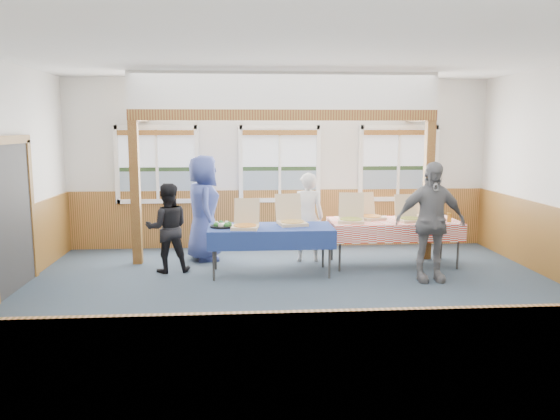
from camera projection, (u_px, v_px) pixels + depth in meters
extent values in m
plane|color=#273540|center=(299.00, 303.00, 7.19)|extent=(8.00, 8.00, 0.00)
plane|color=white|center=(300.00, 53.00, 6.71)|extent=(8.00, 8.00, 0.00)
plane|color=silver|center=(280.00, 164.00, 10.40)|extent=(8.00, 0.00, 8.00)
plane|color=silver|center=(359.00, 236.00, 3.50)|extent=(8.00, 0.00, 8.00)
cube|color=brown|center=(280.00, 218.00, 10.53)|extent=(7.98, 0.05, 1.10)
cube|color=brown|center=(354.00, 388.00, 3.68)|extent=(7.98, 0.05, 1.10)
cube|color=#2D2D2D|center=(11.00, 217.00, 7.63)|extent=(0.06, 1.30, 2.10)
cube|color=white|center=(158.00, 201.00, 10.28)|extent=(1.52, 0.05, 0.08)
cube|color=white|center=(156.00, 127.00, 10.07)|extent=(1.52, 0.05, 0.08)
cube|color=white|center=(117.00, 165.00, 10.12)|extent=(0.08, 0.05, 1.46)
cube|color=white|center=(197.00, 164.00, 10.23)|extent=(0.08, 0.05, 1.46)
cube|color=white|center=(157.00, 165.00, 10.17)|extent=(0.05, 0.05, 1.30)
cube|color=slate|center=(158.00, 185.00, 10.27)|extent=(1.40, 0.02, 0.52)
cube|color=#22381C|center=(157.00, 169.00, 10.23)|extent=(1.40, 0.02, 0.08)
cube|color=#B1B7BF|center=(157.00, 148.00, 10.17)|extent=(1.40, 0.02, 0.70)
cube|color=brown|center=(156.00, 133.00, 10.07)|extent=(1.40, 0.07, 0.10)
cube|color=white|center=(280.00, 200.00, 10.44)|extent=(1.52, 0.05, 0.08)
cube|color=white|center=(280.00, 127.00, 10.24)|extent=(1.52, 0.05, 0.08)
cube|color=white|center=(241.00, 164.00, 10.29)|extent=(0.08, 0.05, 1.46)
cube|color=white|center=(318.00, 164.00, 10.39)|extent=(0.08, 0.05, 1.46)
cube|color=white|center=(280.00, 164.00, 10.34)|extent=(0.05, 0.05, 1.30)
cube|color=slate|center=(280.00, 184.00, 10.44)|extent=(1.40, 0.02, 0.52)
cube|color=#22381C|center=(280.00, 169.00, 10.39)|extent=(1.40, 0.02, 0.08)
cube|color=#B1B7BF|center=(280.00, 148.00, 10.34)|extent=(1.40, 0.02, 0.70)
cube|color=brown|center=(280.00, 133.00, 10.23)|extent=(1.40, 0.07, 0.10)
cube|color=white|center=(397.00, 199.00, 10.61)|extent=(1.52, 0.05, 0.08)
cube|color=white|center=(400.00, 127.00, 10.40)|extent=(1.52, 0.05, 0.08)
cube|color=white|center=(361.00, 164.00, 10.45)|extent=(0.08, 0.05, 1.46)
cube|color=white|center=(436.00, 163.00, 10.56)|extent=(0.08, 0.05, 1.46)
cube|color=white|center=(399.00, 163.00, 10.51)|extent=(0.05, 0.05, 1.30)
cube|color=slate|center=(397.00, 183.00, 10.61)|extent=(1.40, 0.02, 0.52)
cube|color=#22381C|center=(398.00, 168.00, 10.56)|extent=(1.40, 0.02, 0.08)
cube|color=#B1B7BF|center=(398.00, 148.00, 10.50)|extent=(1.40, 0.02, 0.70)
cube|color=brown|center=(400.00, 133.00, 10.40)|extent=(1.40, 0.07, 0.10)
cube|color=#5F2A15|center=(135.00, 193.00, 9.10)|extent=(0.15, 0.15, 2.40)
cube|color=#5F2A15|center=(428.00, 191.00, 9.46)|extent=(0.15, 0.15, 2.40)
cube|color=#5F2A15|center=(285.00, 115.00, 9.08)|extent=(5.15, 0.18, 0.18)
cylinder|color=#2D2D2D|center=(214.00, 257.00, 8.17)|extent=(0.04, 0.04, 0.73)
cylinder|color=#2D2D2D|center=(215.00, 247.00, 8.83)|extent=(0.04, 0.04, 0.73)
cylinder|color=#2D2D2D|center=(330.00, 255.00, 8.30)|extent=(0.04, 0.04, 0.73)
cylinder|color=#2D2D2D|center=(323.00, 246.00, 8.95)|extent=(0.04, 0.04, 0.73)
cube|color=#2D2D2D|center=(271.00, 228.00, 8.51)|extent=(1.91, 0.88, 0.03)
cube|color=navy|center=(271.00, 227.00, 8.50)|extent=(1.98, 0.94, 0.01)
cube|color=navy|center=(272.00, 241.00, 8.11)|extent=(1.94, 0.11, 0.28)
cube|color=navy|center=(269.00, 231.00, 8.94)|extent=(1.94, 0.11, 0.28)
cylinder|color=#2D2D2D|center=(340.00, 249.00, 8.71)|extent=(0.04, 0.04, 0.73)
cylinder|color=#2D2D2D|center=(332.00, 240.00, 9.43)|extent=(0.04, 0.04, 0.73)
cylinder|color=#2D2D2D|center=(458.00, 247.00, 8.85)|extent=(0.04, 0.04, 0.73)
cylinder|color=#2D2D2D|center=(441.00, 238.00, 9.58)|extent=(0.04, 0.04, 0.73)
cube|color=#2D2D2D|center=(394.00, 222.00, 9.08)|extent=(2.23, 1.45, 0.03)
cube|color=red|center=(394.00, 220.00, 9.08)|extent=(2.30, 1.52, 0.01)
cube|color=red|center=(402.00, 234.00, 8.65)|extent=(2.02, 0.66, 0.28)
cube|color=red|center=(386.00, 224.00, 9.56)|extent=(2.02, 0.66, 0.28)
cube|color=#D1AE8B|center=(245.00, 227.00, 8.32)|extent=(0.45, 0.45, 0.04)
cylinder|color=gold|center=(245.00, 225.00, 8.32)|extent=(0.39, 0.39, 0.01)
cube|color=#D1AE8B|center=(247.00, 211.00, 8.53)|extent=(0.41, 0.15, 0.39)
cube|color=#D1AE8B|center=(292.00, 223.00, 8.64)|extent=(0.49, 0.49, 0.05)
cylinder|color=#D7BD63|center=(292.00, 221.00, 8.64)|extent=(0.43, 0.43, 0.01)
cube|color=#D1AE8B|center=(288.00, 207.00, 8.85)|extent=(0.44, 0.17, 0.42)
cube|color=#D1AE8B|center=(351.00, 221.00, 8.89)|extent=(0.49, 0.49, 0.05)
cylinder|color=gold|center=(351.00, 219.00, 8.88)|extent=(0.43, 0.43, 0.01)
cube|color=#D1AE8B|center=(351.00, 205.00, 9.10)|extent=(0.43, 0.18, 0.41)
cube|color=#D1AE8B|center=(371.00, 218.00, 9.20)|extent=(0.48, 0.48, 0.04)
cylinder|color=gold|center=(371.00, 216.00, 9.20)|extent=(0.42, 0.42, 0.01)
cube|color=#D1AE8B|center=(364.00, 204.00, 9.38)|extent=(0.40, 0.20, 0.38)
cube|color=#D1AE8B|center=(411.00, 220.00, 8.98)|extent=(0.42, 0.42, 0.04)
cylinder|color=gold|center=(411.00, 218.00, 8.97)|extent=(0.37, 0.37, 0.01)
cube|color=#D1AE8B|center=(406.00, 205.00, 9.17)|extent=(0.39, 0.13, 0.38)
cube|color=#D1AE8B|center=(430.00, 217.00, 9.22)|extent=(0.45, 0.45, 0.05)
cylinder|color=#D7BD63|center=(430.00, 216.00, 9.22)|extent=(0.40, 0.40, 0.01)
cube|color=#D1AE8B|center=(427.00, 202.00, 9.43)|extent=(0.42, 0.14, 0.40)
cylinder|color=black|center=(222.00, 226.00, 8.45)|extent=(0.38, 0.38, 0.03)
cylinder|color=silver|center=(222.00, 225.00, 8.44)|extent=(0.09, 0.09, 0.04)
sphere|color=#296627|center=(229.00, 224.00, 8.45)|extent=(0.09, 0.09, 0.09)
sphere|color=beige|center=(227.00, 223.00, 8.53)|extent=(0.09, 0.09, 0.09)
sphere|color=#296627|center=(221.00, 223.00, 8.54)|extent=(0.09, 0.09, 0.09)
sphere|color=beige|center=(216.00, 224.00, 8.48)|extent=(0.09, 0.09, 0.09)
sphere|color=#296627|center=(216.00, 225.00, 8.39)|extent=(0.09, 0.09, 0.09)
sphere|color=beige|center=(221.00, 225.00, 8.34)|extent=(0.09, 0.09, 0.09)
sphere|color=#296627|center=(227.00, 225.00, 8.37)|extent=(0.09, 0.09, 0.09)
cylinder|color=#A8691C|center=(449.00, 218.00, 8.89)|extent=(0.07, 0.07, 0.15)
imported|color=silver|center=(307.00, 217.00, 9.31)|extent=(0.59, 0.41, 1.54)
imported|color=black|center=(168.00, 228.00, 8.64)|extent=(0.77, 0.64, 1.42)
imported|color=#344183|center=(203.00, 208.00, 9.41)|extent=(0.73, 0.98, 1.82)
imported|color=slate|center=(430.00, 222.00, 8.12)|extent=(1.05, 0.44, 1.80)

